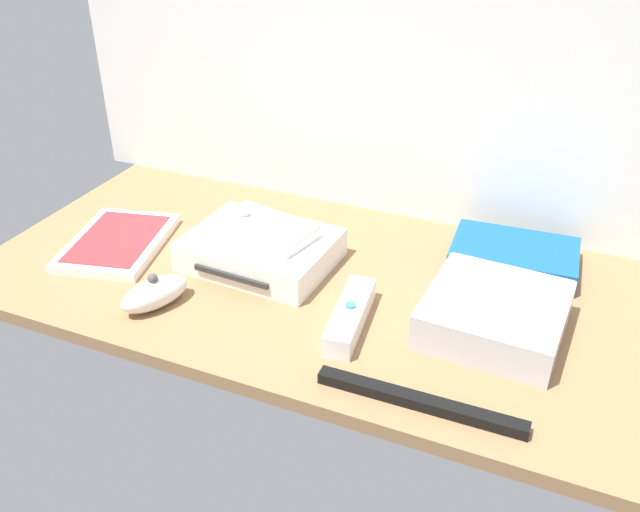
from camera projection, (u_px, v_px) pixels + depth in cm
name	position (u px, v px, depth cm)	size (l,w,h in cm)	color
ground_plane	(320.00, 285.00, 99.19)	(100.00, 48.00, 2.00)	#936D47
back_wall	(385.00, 17.00, 101.56)	(110.00, 1.20, 64.00)	white
game_console	(261.00, 250.00, 101.65)	(21.85, 17.38, 4.40)	white
mini_computer	(495.00, 314.00, 86.97)	(17.86, 17.86, 5.30)	silver
game_case	(118.00, 242.00, 106.48)	(17.62, 21.62, 1.56)	white
network_router	(514.00, 256.00, 101.02)	(18.70, 13.17, 3.40)	#145193
remote_wand	(350.00, 316.00, 88.51)	(5.38, 15.13, 3.40)	white
remote_nunchuk	(155.00, 293.00, 92.07)	(8.03, 10.93, 5.10)	white
remote_classic_pad	(265.00, 228.00, 100.70)	(15.83, 11.02, 2.40)	white
sensor_bar	(420.00, 402.00, 76.02)	(24.00, 1.80, 1.40)	black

